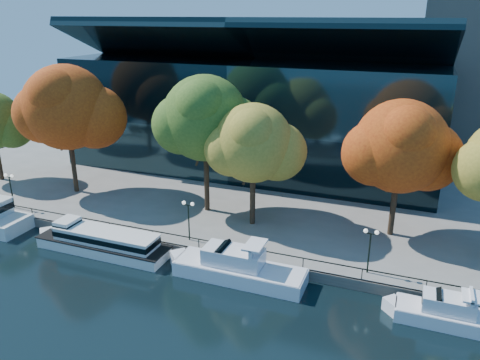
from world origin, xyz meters
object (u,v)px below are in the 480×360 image
at_px(tree_4, 402,149).
at_px(lamp_2, 370,241).
at_px(cruiser_near, 234,266).
at_px(tour_boat, 99,240).
at_px(tree_2, 206,120).
at_px(lamp_1, 188,212).
at_px(tree_3, 254,145).
at_px(lamp_0, 10,183).
at_px(tree_1, 67,109).
at_px(cruiser_far, 447,313).

distance_m(tree_4, lamp_2, 10.30).
bearing_deg(cruiser_near, tour_boat, -179.39).
relative_size(tree_2, lamp_1, 3.72).
height_order(tree_3, tree_4, tree_4).
bearing_deg(tree_4, tree_2, -177.10).
distance_m(cruiser_near, tree_3, 12.50).
distance_m(cruiser_near, lamp_0, 28.67).
xyz_separation_m(cruiser_near, tree_4, (12.32, 11.71, 8.76)).
height_order(cruiser_near, tree_1, tree_1).
height_order(tree_4, lamp_2, tree_4).
relative_size(tree_3, lamp_0, 3.15).
bearing_deg(tree_1, cruiser_near, -22.17).
relative_size(tree_4, lamp_1, 3.36).
bearing_deg(lamp_1, tree_3, 51.06).
relative_size(tree_3, lamp_2, 3.15).
height_order(tree_1, lamp_1, tree_1).
bearing_deg(lamp_0, tour_boat, -13.92).
bearing_deg(lamp_1, cruiser_near, -29.36).
height_order(tree_1, tree_4, tree_1).
distance_m(tree_1, tree_4, 37.35).
relative_size(cruiser_far, lamp_2, 2.27).
bearing_deg(tree_2, tree_1, -178.26).
bearing_deg(cruiser_near, tree_2, 124.51).
bearing_deg(lamp_1, tree_1, 160.31).
relative_size(cruiser_near, lamp_0, 3.16).
relative_size(tour_boat, tree_2, 0.98).
height_order(cruiser_near, tree_3, tree_3).
distance_m(tree_2, tree_3, 6.36).
distance_m(tour_boat, cruiser_far, 31.10).
xyz_separation_m(tour_boat, tree_4, (26.29, 11.86, 8.71)).
relative_size(lamp_0, lamp_2, 1.00).
xyz_separation_m(cruiser_near, lamp_0, (-28.32, 3.41, 2.83)).
height_order(tour_boat, tree_3, tree_3).
bearing_deg(lamp_2, tree_2, 158.17).
bearing_deg(tree_3, lamp_2, -24.92).
height_order(lamp_0, lamp_2, same).
relative_size(tree_2, tree_4, 1.11).
xyz_separation_m(tree_3, tree_4, (13.75, 2.59, 0.33)).
distance_m(tree_3, tree_4, 14.00).
bearing_deg(cruiser_far, tree_4, 111.92).
height_order(tree_2, lamp_2, tree_2).
distance_m(cruiser_near, tree_2, 16.46).
height_order(lamp_0, lamp_1, same).
relative_size(tree_1, lamp_1, 3.83).
xyz_separation_m(cruiser_near, tree_2, (-7.37, 10.71, 10.10)).
height_order(tree_3, lamp_1, tree_3).
bearing_deg(tree_3, tour_boat, -143.51).
xyz_separation_m(tree_1, lamp_2, (35.85, -6.77, -7.27)).
bearing_deg(lamp_2, tree_3, 155.08).
bearing_deg(tour_boat, tree_4, 24.28).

